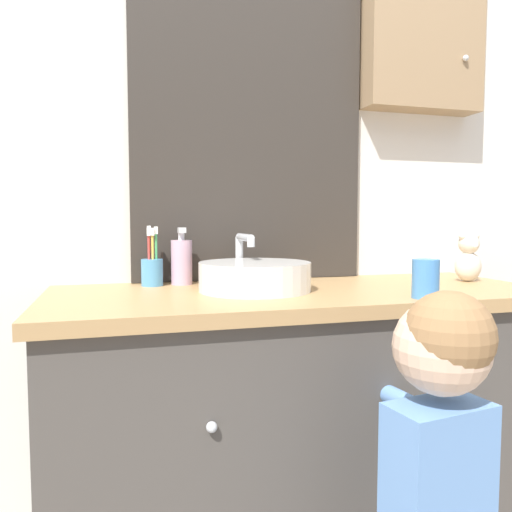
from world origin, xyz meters
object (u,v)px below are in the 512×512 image
(teddy_bear, at_px, (468,258))
(drinking_cup, at_px, (426,279))
(sink_basin, at_px, (255,275))
(soap_dispenser, at_px, (182,261))
(child_figure, at_px, (438,472))
(toothbrush_holder, at_px, (152,269))

(teddy_bear, bearing_deg, drinking_cup, -142.11)
(sink_basin, relative_size, drinking_cup, 3.71)
(sink_basin, bearing_deg, soap_dispenser, 134.48)
(sink_basin, relative_size, child_figure, 0.38)
(sink_basin, xyz_separation_m, child_figure, (0.22, -0.52, -0.33))
(soap_dispenser, bearing_deg, sink_basin, -45.52)
(sink_basin, xyz_separation_m, toothbrush_holder, (-0.26, 0.17, 0.01))
(toothbrush_holder, xyz_separation_m, child_figure, (0.48, -0.69, -0.34))
(toothbrush_holder, distance_m, soap_dispenser, 0.09)
(toothbrush_holder, xyz_separation_m, soap_dispenser, (0.09, 0.01, 0.02))
(sink_basin, bearing_deg, child_figure, -67.49)
(teddy_bear, height_order, drinking_cup, teddy_bear)
(sink_basin, distance_m, soap_dispenser, 0.25)
(child_figure, relative_size, teddy_bear, 6.10)
(teddy_bear, bearing_deg, toothbrush_holder, 170.56)
(soap_dispenser, distance_m, child_figure, 0.88)
(toothbrush_holder, distance_m, child_figure, 0.91)
(child_figure, relative_size, drinking_cup, 9.74)
(soap_dispenser, xyz_separation_m, teddy_bear, (0.88, -0.17, 0.00))
(sink_basin, height_order, drinking_cup, sink_basin)
(toothbrush_holder, relative_size, child_figure, 0.19)
(toothbrush_holder, relative_size, soap_dispenser, 1.03)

